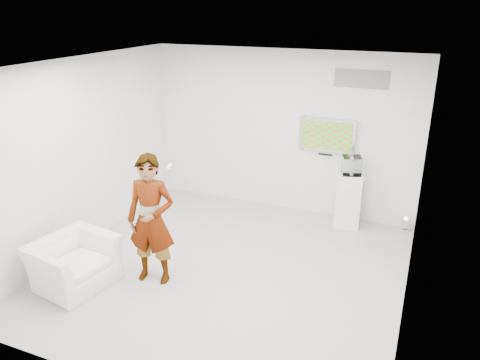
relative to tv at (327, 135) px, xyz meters
The scene contains 10 objects.
room 2.59m from the tv, 109.13° to the right, with size 5.01×5.01×3.00m.
tv is the anchor object (origin of this frame).
logo_decal 1.12m from the tv, ahead, with size 0.90×0.02×0.30m, color slate.
person 3.57m from the tv, 119.23° to the right, with size 0.68×0.45×1.88m, color white.
armchair 4.67m from the tv, 126.59° to the right, with size 1.05×0.92×0.68m, color white.
pedestal 1.21m from the tv, 27.28° to the right, with size 0.48×0.48×0.98m, color white.
floor_uplight 2.06m from the tv, ahead, with size 0.17×0.17×0.26m, color white.
vitrine 0.71m from the tv, 27.28° to the right, with size 0.31×0.31×0.31m, color white.
console 0.73m from the tv, 27.28° to the right, with size 0.05×0.16×0.22m, color white.
wii_remote 3.25m from the tv, 117.47° to the right, with size 0.04×0.14×0.04m, color white.
Camera 1 is at (2.51, -5.53, 3.75)m, focal length 35.00 mm.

